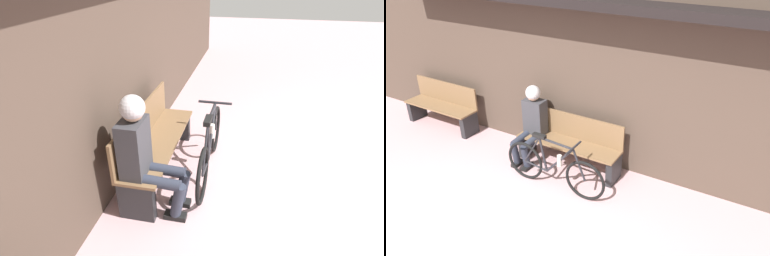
# 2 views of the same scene
# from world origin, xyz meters

# --- Properties ---
(ground_plane) EXTENTS (24.00, 24.00, 0.00)m
(ground_plane) POSITION_xyz_m (0.00, 0.00, 0.00)
(ground_plane) COLOR #C69EA3
(storefront_wall) EXTENTS (12.00, 0.56, 3.20)m
(storefront_wall) POSITION_xyz_m (0.00, 2.80, 1.66)
(storefront_wall) COLOR #4C3D33
(storefront_wall) RESTS_ON ground_plane
(park_bench_near) EXTENTS (1.67, 0.42, 0.83)m
(park_bench_near) POSITION_xyz_m (-0.08, 2.44, 0.39)
(park_bench_near) COLOR brown
(park_bench_near) RESTS_ON ground_plane
(bicycle) EXTENTS (1.62, 0.40, 0.83)m
(bicycle) POSITION_xyz_m (0.03, 1.82, 0.34)
(bicycle) COLOR black
(bicycle) RESTS_ON ground_plane
(person_seated) EXTENTS (0.34, 0.63, 1.24)m
(person_seated) POSITION_xyz_m (-0.70, 2.33, 0.70)
(person_seated) COLOR #2D3342
(person_seated) RESTS_ON ground_plane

